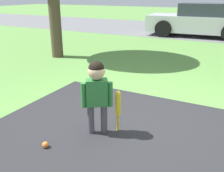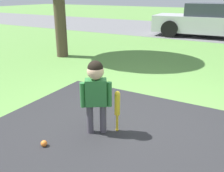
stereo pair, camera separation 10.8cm
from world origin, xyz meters
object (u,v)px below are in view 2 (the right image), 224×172
(child, at_px, (96,87))
(baseball_bat, at_px, (117,106))
(sports_ball, at_px, (44,144))
(parked_car, at_px, (207,21))

(child, xyz_separation_m, baseball_bat, (0.21, 0.16, -0.26))
(child, relative_size, sports_ball, 12.57)
(sports_ball, height_order, parked_car, parked_car)
(baseball_bat, xyz_separation_m, parked_car, (-0.44, 8.45, 0.27))
(baseball_bat, height_order, parked_car, parked_car)
(baseball_bat, height_order, sports_ball, baseball_bat)
(parked_car, bearing_deg, baseball_bat, 89.38)
(child, bearing_deg, baseball_bat, 4.27)
(child, relative_size, parked_car, 0.23)
(sports_ball, xyz_separation_m, parked_car, (0.14, 9.20, 0.60))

